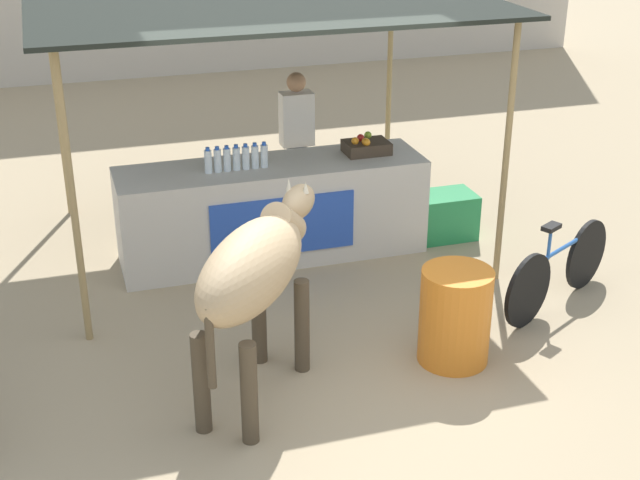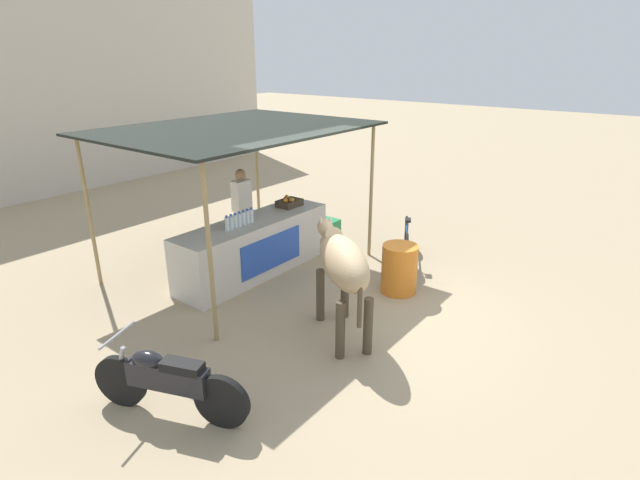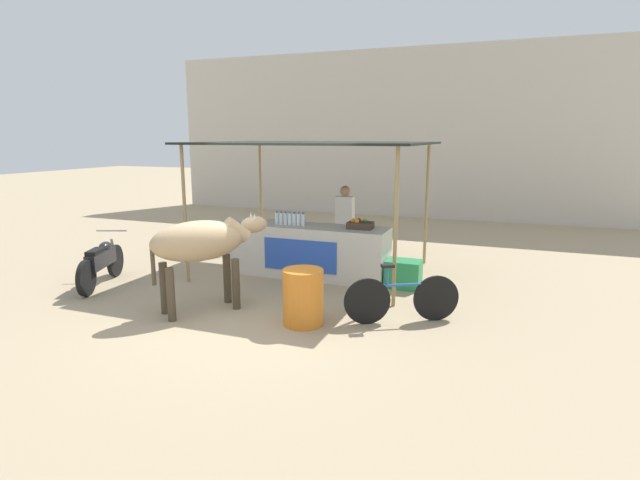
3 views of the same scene
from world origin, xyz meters
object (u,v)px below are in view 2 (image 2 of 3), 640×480
Objects in this scene: vendor_behind_counter at (242,212)px; motorcycle_parked at (167,380)px; fruit_crate at (289,203)px; water_barrel at (399,269)px; stall_counter at (254,247)px; bicycle_leaning at (406,241)px; cow at (342,264)px; cooler_box at (323,232)px.

motorcycle_parked is at bearing -144.29° from vendor_behind_counter.
water_barrel is at bearing -92.57° from fruit_crate.
water_barrel is (-0.11, -2.39, -0.64)m from fruit_crate.
stall_counter is 1.76× the size of motorcycle_parked.
water_barrel is 4.08m from motorcycle_parked.
bicycle_leaning is at bearing -57.65° from fruit_crate.
cow is at bearing -179.67° from water_barrel.
vendor_behind_counter is 4.50m from motorcycle_parked.
stall_counter is at bearing 72.93° from cow.
cooler_box is at bearing -3.04° from stall_counter.
motorcycle_parked is (-2.45, 0.48, -0.60)m from cow.
vendor_behind_counter reaches higher than bicycle_leaning.
stall_counter is 1.80× the size of cow.
bicycle_leaning is at bearing -39.61° from stall_counter.
cooler_box is (1.83, -0.10, -0.24)m from stall_counter.
cooler_box is at bearing 41.41° from cow.
water_barrel is at bearing -112.94° from cooler_box.
water_barrel is (0.88, -2.33, -0.09)m from stall_counter.
stall_counter reaches higher than water_barrel.
stall_counter is 2.79m from bicycle_leaning.
cow is (-1.19, -3.10, 0.18)m from vendor_behind_counter.
motorcycle_parked reaches higher than cooler_box.
water_barrel is at bearing -82.43° from vendor_behind_counter.
motorcycle_parked is at bearing -149.55° from stall_counter.
vendor_behind_counter is (0.47, 0.75, 0.37)m from stall_counter.
stall_counter is 1.13m from fruit_crate.
vendor_behind_counter reaches higher than cow.
vendor_behind_counter is 1.12× the size of bicycle_leaning.
vendor_behind_counter is 2.75× the size of cooler_box.
fruit_crate is 0.73× the size of cooler_box.
fruit_crate is 2.27m from bicycle_leaning.
motorcycle_parked is (-4.16, -1.91, -0.60)m from fruit_crate.
cooler_box is 5.30m from motorcycle_parked.
bicycle_leaning is at bearing -56.47° from vendor_behind_counter.
cow reaches higher than water_barrel.
vendor_behind_counter is 0.99× the size of cow.
vendor_behind_counter is 3.07m from bicycle_leaning.
bicycle_leaning is at bearing 23.85° from water_barrel.
water_barrel is 0.53× the size of bicycle_leaning.
stall_counter reaches higher than bicycle_leaning.
cow reaches higher than fruit_crate.
bicycle_leaning is at bearing -79.27° from cooler_box.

